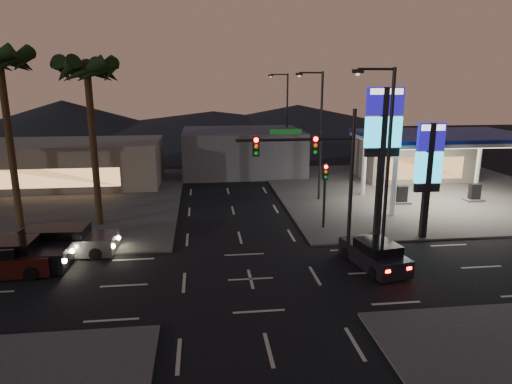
{
  "coord_description": "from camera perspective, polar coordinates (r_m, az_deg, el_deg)",
  "views": [
    {
      "loc": [
        -2.2,
        -20.35,
        9.45
      ],
      "look_at": [
        0.92,
        5.42,
        3.0
      ],
      "focal_mm": 32.0,
      "sensor_mm": 36.0,
      "label": 1
    }
  ],
  "objects": [
    {
      "name": "hill_center",
      "position": [
        80.72,
        -5.38,
        8.61
      ],
      "size": [
        60.0,
        60.0,
        4.0
      ],
      "primitive_type": "cone",
      "color": "black",
      "rests_on": "ground"
    },
    {
      "name": "hill_right",
      "position": [
        82.46,
        5.22,
        9.07
      ],
      "size": [
        50.0,
        50.0,
        5.0
      ],
      "primitive_type": "cone",
      "color": "black",
      "rests_on": "ground"
    },
    {
      "name": "hill_left",
      "position": [
        83.77,
        -22.94,
        8.46
      ],
      "size": [
        40.0,
        40.0,
        6.0
      ],
      "primitive_type": "cone",
      "color": "black",
      "rests_on": "ground"
    },
    {
      "name": "pedestal_signal",
      "position": [
        29.14,
        8.6,
        0.85
      ],
      "size": [
        0.32,
        0.39,
        4.3
      ],
      "color": "black",
      "rests_on": "ground"
    },
    {
      "name": "pylon_sign_short",
      "position": [
        28.54,
        20.79,
        3.38
      ],
      "size": [
        1.6,
        0.35,
        7.0
      ],
      "color": "black",
      "rests_on": "ground"
    },
    {
      "name": "building_far_west",
      "position": [
        44.59,
        -22.18,
        3.3
      ],
      "size": [
        16.0,
        8.0,
        4.0
      ],
      "primitive_type": "cube",
      "color": "#726B5B",
      "rests_on": "ground"
    },
    {
      "name": "streetlight_near",
      "position": [
        23.47,
        15.77,
        4.27
      ],
      "size": [
        2.14,
        0.25,
        10.0
      ],
      "color": "black",
      "rests_on": "ground"
    },
    {
      "name": "car_lane_b_mid",
      "position": [
        28.08,
        -24.53,
        -5.61
      ],
      "size": [
        4.43,
        2.06,
        1.41
      ],
      "color": "black",
      "rests_on": "ground"
    },
    {
      "name": "palm_a",
      "position": [
        30.61,
        -20.29,
        13.08
      ],
      "size": [
        4.41,
        4.41,
        10.86
      ],
      "color": "black",
      "rests_on": "ground"
    },
    {
      "name": "convenience_store",
      "position": [
        46.62,
        18.92,
        4.01
      ],
      "size": [
        10.0,
        6.0,
        4.0
      ],
      "primitive_type": "cube",
      "color": "#726B5B",
      "rests_on": "ground"
    },
    {
      "name": "streetlight_far",
      "position": [
        49.32,
        3.67,
        9.59
      ],
      "size": [
        2.14,
        0.25,
        10.0
      ],
      "color": "black",
      "rests_on": "ground"
    },
    {
      "name": "building_far_mid",
      "position": [
        47.1,
        -1.72,
        5.1
      ],
      "size": [
        12.0,
        9.0,
        4.4
      ],
      "primitive_type": "cube",
      "color": "#4C4C51",
      "rests_on": "ground"
    },
    {
      "name": "ground",
      "position": [
        22.55,
        -0.68,
        -10.83
      ],
      "size": [
        140.0,
        140.0,
        0.0
      ],
      "primitive_type": "plane",
      "color": "black",
      "rests_on": "ground"
    },
    {
      "name": "corner_lot_nw",
      "position": [
        40.0,
        -26.87,
        -1.16
      ],
      "size": [
        24.0,
        24.0,
        0.12
      ],
      "primitive_type": "cube",
      "color": "#47443F",
      "rests_on": "ground"
    },
    {
      "name": "corner_lot_ne",
      "position": [
        41.72,
        19.16,
        0.17
      ],
      "size": [
        24.0,
        24.0,
        0.12
      ],
      "primitive_type": "cube",
      "color": "#47443F",
      "rests_on": "ground"
    },
    {
      "name": "car_lane_a_mid",
      "position": [
        25.96,
        -29.25,
        -7.52
      ],
      "size": [
        4.98,
        2.32,
        1.59
      ],
      "color": "black",
      "rests_on": "ground"
    },
    {
      "name": "car_lane_b_front",
      "position": [
        27.24,
        -22.19,
        -5.77
      ],
      "size": [
        4.98,
        2.29,
        1.59
      ],
      "color": "#4C4C4E",
      "rests_on": "ground"
    },
    {
      "name": "palm_b",
      "position": [
        32.1,
        -29.32,
        13.16
      ],
      "size": [
        4.41,
        4.41,
        11.46
      ],
      "color": "black",
      "rests_on": "ground"
    },
    {
      "name": "car_lane_a_front",
      "position": [
        26.11,
        -27.83,
        -7.16
      ],
      "size": [
        5.09,
        2.2,
        1.65
      ],
      "color": "black",
      "rests_on": "ground"
    },
    {
      "name": "streetlight_mid",
      "position": [
        35.7,
        7.79,
        7.83
      ],
      "size": [
        2.14,
        0.25,
        10.0
      ],
      "color": "black",
      "rests_on": "ground"
    },
    {
      "name": "gas_station",
      "position": [
        37.37,
        22.43,
        6.2
      ],
      "size": [
        12.2,
        8.2,
        5.47
      ],
      "color": "silver",
      "rests_on": "ground"
    },
    {
      "name": "traffic_signal_mast",
      "position": [
        23.5,
        7.91,
        3.47
      ],
      "size": [
        6.1,
        0.39,
        8.0
      ],
      "color": "black",
      "rests_on": "ground"
    },
    {
      "name": "pylon_sign_tall",
      "position": [
        28.14,
        15.61,
        7.21
      ],
      "size": [
        2.2,
        0.35,
        9.0
      ],
      "color": "black",
      "rests_on": "ground"
    },
    {
      "name": "suv_station",
      "position": [
        24.45,
        14.61,
        -7.58
      ],
      "size": [
        2.58,
        4.53,
        1.43
      ],
      "color": "black",
      "rests_on": "ground"
    }
  ]
}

